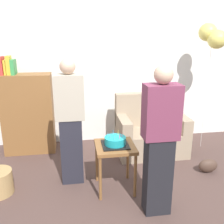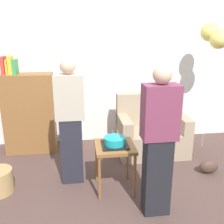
# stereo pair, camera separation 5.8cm
# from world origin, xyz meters

# --- Properties ---
(ground_plane) EXTENTS (8.00, 8.00, 0.00)m
(ground_plane) POSITION_xyz_m (0.00, 0.00, 0.00)
(ground_plane) COLOR #4C3833
(wall_back) EXTENTS (6.00, 0.10, 2.70)m
(wall_back) POSITION_xyz_m (0.00, 2.05, 1.35)
(wall_back) COLOR silver
(wall_back) RESTS_ON ground_plane
(couch) EXTENTS (1.10, 0.70, 0.96)m
(couch) POSITION_xyz_m (0.67, 1.37, 0.34)
(couch) COLOR gray
(couch) RESTS_ON ground_plane
(bookshelf) EXTENTS (0.80, 0.36, 1.58)m
(bookshelf) POSITION_xyz_m (-1.31, 1.69, 0.67)
(bookshelf) COLOR brown
(bookshelf) RESTS_ON ground_plane
(side_table) EXTENTS (0.48, 0.48, 0.60)m
(side_table) POSITION_xyz_m (-0.08, 0.39, 0.51)
(side_table) COLOR brown
(side_table) RESTS_ON ground_plane
(birthday_cake) EXTENTS (0.32, 0.32, 0.17)m
(birthday_cake) POSITION_xyz_m (-0.08, 0.39, 0.65)
(birthday_cake) COLOR black
(birthday_cake) RESTS_ON side_table
(person_blowing_candles) EXTENTS (0.36, 0.22, 1.63)m
(person_blowing_candles) POSITION_xyz_m (-0.61, 0.66, 0.83)
(person_blowing_candles) COLOR #23232D
(person_blowing_candles) RESTS_ON ground_plane
(person_holding_cake) EXTENTS (0.36, 0.22, 1.63)m
(person_holding_cake) POSITION_xyz_m (0.30, -0.11, 0.83)
(person_holding_cake) COLOR black
(person_holding_cake) RESTS_ON ground_plane
(handbag) EXTENTS (0.28, 0.14, 0.20)m
(handbag) POSITION_xyz_m (1.30, 0.58, 0.10)
(handbag) COLOR #473328
(handbag) RESTS_ON ground_plane
(balloon_bunch) EXTENTS (0.36, 0.45, 2.06)m
(balloon_bunch) POSITION_xyz_m (1.61, 1.41, 1.87)
(balloon_bunch) COLOR silver
(balloon_bunch) RESTS_ON ground_plane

